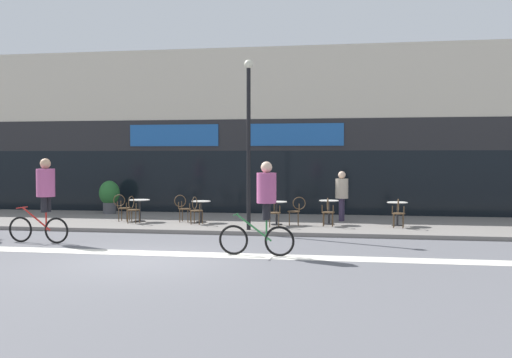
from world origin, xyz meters
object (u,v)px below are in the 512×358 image
(bistro_table_0, at_px, (140,206))
(cyclist_1, at_px, (44,193))
(cafe_chair_2_side, at_px, (296,209))
(cafe_chair_1_side, at_px, (183,206))
(cafe_chair_2_near, at_px, (274,210))
(bistro_table_3, at_px, (329,207))
(bistro_table_4, at_px, (397,209))
(planter_pot, at_px, (109,195))
(cafe_chair_0_near, at_px, (133,208))
(cyclist_2, at_px, (264,201))
(cafe_chair_4_near, at_px, (398,211))
(pedestrian_near_end, at_px, (342,191))
(cafe_chair_1_near, at_px, (196,208))
(bistro_table_1, at_px, (201,207))
(lamp_post, at_px, (249,132))
(bistro_table_2, at_px, (277,208))
(cafe_chair_3_near, at_px, (328,210))
(cafe_chair_0_side, at_px, (122,206))

(bistro_table_0, relative_size, cyclist_1, 0.33)
(bistro_table_0, height_order, cafe_chair_2_side, cafe_chair_2_side)
(cafe_chair_1_side, height_order, cafe_chair_2_near, same)
(bistro_table_3, height_order, bistro_table_4, bistro_table_3)
(planter_pot, relative_size, cyclist_1, 0.56)
(cafe_chair_0_near, distance_m, cyclist_2, 7.04)
(bistro_table_0, bearing_deg, cafe_chair_0_near, -90.56)
(bistro_table_4, distance_m, cafe_chair_4_near, 0.63)
(pedestrian_near_end, bearing_deg, cafe_chair_1_near, -144.18)
(bistro_table_1, bearing_deg, lamp_post, -42.07)
(bistro_table_3, bearing_deg, cafe_chair_1_near, -170.01)
(planter_pot, height_order, pedestrian_near_end, pedestrian_near_end)
(bistro_table_2, distance_m, lamp_post, 2.85)
(cafe_chair_3_near, relative_size, planter_pot, 0.72)
(cafe_chair_0_side, bearing_deg, bistro_table_3, -1.20)
(cafe_chair_0_side, relative_size, planter_pot, 0.72)
(cafe_chair_0_side, bearing_deg, cafe_chair_2_near, -11.98)
(cafe_chair_2_near, xyz_separation_m, cafe_chair_2_side, (0.61, 0.63, 0.00))
(cafe_chair_1_side, height_order, cafe_chair_3_near, same)
(cafe_chair_1_side, relative_size, planter_pot, 0.72)
(bistro_table_4, height_order, cafe_chair_4_near, cafe_chair_4_near)
(bistro_table_4, bearing_deg, cafe_chair_4_near, -90.91)
(bistro_table_4, relative_size, cafe_chair_0_side, 0.83)
(bistro_table_3, distance_m, cyclist_2, 5.83)
(bistro_table_3, xyz_separation_m, pedestrian_near_end, (0.38, 1.06, 0.46))
(cafe_chair_0_near, distance_m, cafe_chair_2_near, 4.69)
(bistro_table_4, xyz_separation_m, pedestrian_near_end, (-1.76, 1.07, 0.47))
(cafe_chair_0_side, bearing_deg, cafe_chair_4_near, -5.61)
(cafe_chair_3_near, bearing_deg, cyclist_1, 120.88)
(bistro_table_3, relative_size, cafe_chair_1_side, 0.86)
(cafe_chair_0_side, distance_m, cyclist_1, 4.49)
(cafe_chair_2_near, bearing_deg, bistro_table_0, 71.94)
(cafe_chair_0_near, bearing_deg, bistro_table_3, -77.90)
(bistro_table_2, height_order, cafe_chair_4_near, cafe_chair_4_near)
(cafe_chair_1_side, distance_m, pedestrian_near_end, 5.36)
(cafe_chair_2_side, bearing_deg, cafe_chair_1_near, -0.97)
(bistro_table_1, xyz_separation_m, cafe_chair_3_near, (4.20, -0.51, 0.02))
(cafe_chair_0_near, relative_size, pedestrian_near_end, 0.54)
(bistro_table_3, distance_m, cafe_chair_4_near, 2.22)
(cafe_chair_1_side, xyz_separation_m, cafe_chair_3_near, (4.83, -0.51, 0.00))
(bistro_table_0, height_order, bistro_table_1, bistro_table_0)
(bistro_table_0, height_order, bistro_table_4, bistro_table_4)
(cafe_chair_0_side, relative_size, cafe_chair_2_side, 1.00)
(bistro_table_3, distance_m, cafe_chair_1_side, 4.83)
(bistro_table_1, relative_size, cafe_chair_2_side, 0.79)
(cafe_chair_3_near, bearing_deg, cafe_chair_4_near, -88.15)
(bistro_table_0, relative_size, bistro_table_2, 0.98)
(cafe_chair_0_near, distance_m, lamp_post, 4.79)
(cafe_chair_1_side, distance_m, cyclist_1, 5.19)
(bistro_table_0, bearing_deg, bistro_table_3, 1.85)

